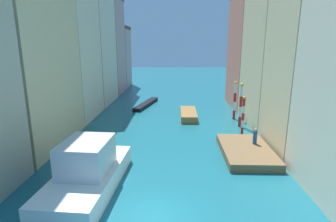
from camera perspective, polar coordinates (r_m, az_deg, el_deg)
name	(u,v)px	position (r m, az deg, el deg)	size (l,w,h in m)	color
ground_plane	(169,112)	(39.19, 0.16, -0.14)	(154.00, 154.00, 0.00)	#196070
building_left_1	(17,25)	(28.45, -29.22, 15.50)	(6.91, 11.56, 22.26)	beige
building_left_2	(65,44)	(37.52, -20.94, 13.10)	(6.91, 8.85, 19.10)	beige
building_left_3	(88,33)	(46.50, -16.55, 15.53)	(6.91, 9.92, 22.51)	beige
building_left_4	(104,46)	(55.50, -13.34, 13.14)	(6.91, 8.63, 18.20)	tan
building_left_5	(114,57)	(63.38, -11.32, 11.09)	(6.91, 7.20, 13.32)	tan
building_right_1	(321,29)	(26.76, 29.48, 14.76)	(6.91, 7.24, 21.42)	beige
building_right_2	(281,50)	(34.52, 22.64, 11.85)	(6.91, 9.57, 17.77)	beige
building_right_3	(256,51)	(44.05, 18.01, 12.02)	(6.91, 10.34, 17.11)	#C6705B
waterfront_dock	(246,151)	(25.14, 16.12, -8.08)	(4.19, 7.24, 0.68)	brown
person_on_dock	(255,137)	(25.88, 17.86, -5.18)	(0.36, 0.36, 1.46)	#234C93
mooring_pole_0	(243,115)	(30.00, 15.55, -0.82)	(0.31, 0.31, 4.21)	red
mooring_pole_1	(241,105)	(32.70, 15.08, 1.30)	(0.39, 0.39, 5.18)	red
mooring_pole_2	(235,100)	(35.86, 13.90, 2.26)	(0.38, 0.38, 4.94)	red
vaporetto_white	(88,171)	(19.35, -16.52, -12.10)	(4.28, 9.42, 3.39)	white
gondola_black	(146,104)	(43.11, -4.60, 1.48)	(3.09, 8.97, 0.53)	black
motorboat_0	(189,114)	(36.15, 4.34, -0.68)	(2.08, 6.30, 0.85)	olive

